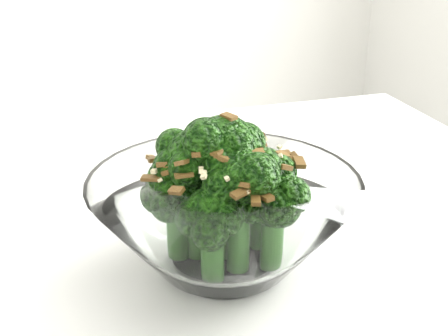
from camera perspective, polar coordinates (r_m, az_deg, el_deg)
name	(u,v)px	position (r m, az deg, el deg)	size (l,w,h in m)	color
broccoli_dish	(224,213)	(0.52, 0.02, -4.18)	(0.23, 0.23, 0.14)	white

